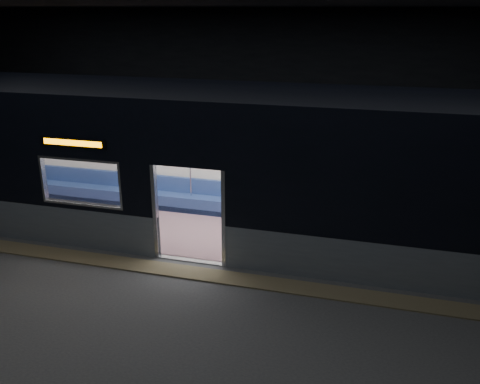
% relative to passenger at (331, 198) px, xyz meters
% --- Properties ---
extents(station_floor, '(24.00, 14.00, 0.01)m').
position_rel_passenger_xyz_m(station_floor, '(-2.59, -3.55, -0.77)').
color(station_floor, '#47494C').
rests_on(station_floor, ground).
extents(station_envelope, '(24.00, 14.00, 5.00)m').
position_rel_passenger_xyz_m(station_envelope, '(-2.59, -3.55, 2.90)').
color(station_envelope, black).
rests_on(station_envelope, station_floor).
extents(tactile_strip, '(22.80, 0.50, 0.03)m').
position_rel_passenger_xyz_m(tactile_strip, '(-2.59, -3.00, -0.75)').
color(tactile_strip, '#8C7F59').
rests_on(tactile_strip, station_floor).
extents(metro_car, '(18.00, 3.04, 3.35)m').
position_rel_passenger_xyz_m(metro_car, '(-2.60, -1.00, 1.08)').
color(metro_car, gray).
rests_on(metro_car, station_floor).
extents(passenger, '(0.37, 0.63, 1.30)m').
position_rel_passenger_xyz_m(passenger, '(0.00, 0.00, 0.00)').
color(passenger, black).
rests_on(passenger, metro_car).
extents(handbag, '(0.27, 0.23, 0.13)m').
position_rel_passenger_xyz_m(handbag, '(0.01, -0.21, -0.11)').
color(handbag, black).
rests_on(handbag, passenger).
extents(transit_map, '(0.91, 0.03, 0.59)m').
position_rel_passenger_xyz_m(transit_map, '(2.41, 0.31, 0.68)').
color(transit_map, white).
rests_on(transit_map, metro_car).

